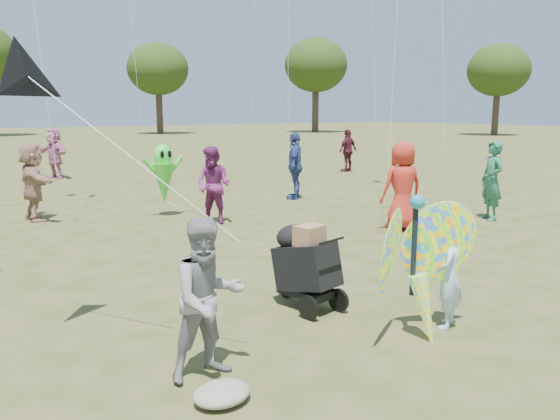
# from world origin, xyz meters

# --- Properties ---
(ground) EXTENTS (160.00, 160.00, 0.00)m
(ground) POSITION_xyz_m (0.00, 0.00, 0.00)
(ground) COLOR #51592B
(ground) RESTS_ON ground
(child_girl) EXTENTS (0.54, 0.48, 1.23)m
(child_girl) POSITION_xyz_m (0.50, -0.94, 0.62)
(child_girl) COLOR #B4D4FF
(child_girl) RESTS_ON ground
(adult_man) EXTENTS (0.77, 0.61, 1.55)m
(adult_man) POSITION_xyz_m (-2.35, -0.43, 0.77)
(adult_man) COLOR gray
(adult_man) RESTS_ON ground
(grey_bag) EXTENTS (0.52, 0.43, 0.17)m
(grey_bag) POSITION_xyz_m (-2.49, -0.93, 0.08)
(grey_bag) COLOR gray
(grey_bag) RESTS_ON ground
(crowd_a) EXTENTS (1.03, 0.81, 1.86)m
(crowd_a) POSITION_xyz_m (4.00, 3.05, 0.93)
(crowd_a) COLOR red
(crowd_a) RESTS_ON ground
(crowd_c) EXTENTS (1.10, 1.13, 1.90)m
(crowd_c) POSITION_xyz_m (4.56, 7.64, 0.95)
(crowd_c) COLOR navy
(crowd_c) RESTS_ON ground
(crowd_d) EXTENTS (0.57, 1.67, 1.79)m
(crowd_d) POSITION_xyz_m (-2.19, 8.54, 0.89)
(crowd_d) COLOR tan
(crowd_d) RESTS_ON ground
(crowd_e) EXTENTS (0.99, 1.05, 1.72)m
(crowd_e) POSITION_xyz_m (1.04, 5.88, 0.86)
(crowd_e) COLOR #70255D
(crowd_e) RESTS_ON ground
(crowd_f) EXTENTS (0.68, 0.79, 1.83)m
(crowd_f) POSITION_xyz_m (6.50, 2.64, 0.91)
(crowd_f) COLOR #27684D
(crowd_f) RESTS_ON ground
(crowd_h) EXTENTS (1.08, 0.61, 1.74)m
(crowd_h) POSITION_xyz_m (10.46, 12.04, 0.87)
(crowd_h) COLOR #4B1925
(crowd_h) RESTS_ON ground
(crowd_j) EXTENTS (1.16, 1.81, 1.86)m
(crowd_j) POSITION_xyz_m (0.05, 16.57, 0.93)
(crowd_j) COLOR #C4709D
(crowd_j) RESTS_ON ground
(jogging_stroller) EXTENTS (0.61, 1.10, 1.09)m
(jogging_stroller) POSITION_xyz_m (-0.47, 0.55, 0.61)
(jogging_stroller) COLOR black
(jogging_stroller) RESTS_ON ground
(butterfly_kite) EXTENTS (1.74, 0.75, 1.82)m
(butterfly_kite) POSITION_xyz_m (-0.06, -0.96, 0.83)
(butterfly_kite) COLOR #DE5C23
(butterfly_kite) RESTS_ON ground
(delta_kite_rig) EXTENTS (1.97, 1.89, 2.02)m
(delta_kite_rig) POSITION_xyz_m (-3.45, 1.22, 2.84)
(delta_kite_rig) COLOR black
(delta_kite_rig) RESTS_ON ground
(alien_kite) EXTENTS (1.12, 0.69, 1.74)m
(alien_kite) POSITION_xyz_m (0.44, 7.26, 0.97)
(alien_kite) COLOR #40E435
(alien_kite) RESTS_ON ground
(tree_line) EXTENTS (91.78, 33.60, 10.79)m
(tree_line) POSITION_xyz_m (3.67, 44.99, 6.86)
(tree_line) COLOR #3A2D21
(tree_line) RESTS_ON ground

